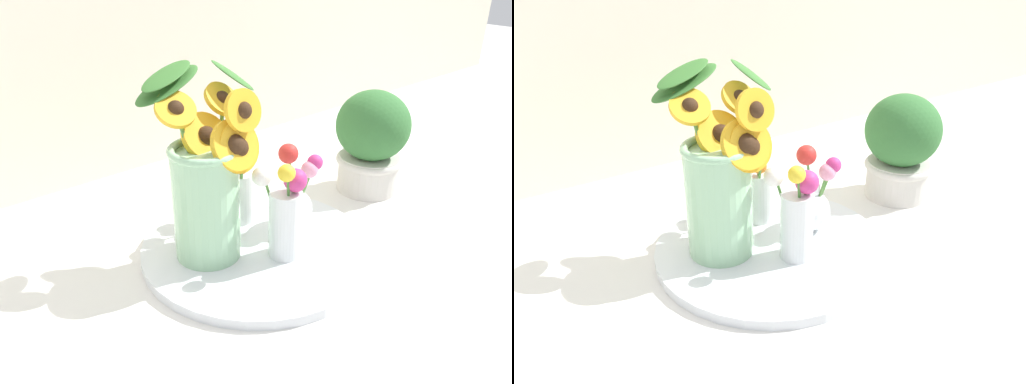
# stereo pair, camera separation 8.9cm
# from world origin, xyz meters

# --- Properties ---
(ground_plane) EXTENTS (6.00, 6.00, 0.00)m
(ground_plane) POSITION_xyz_m (0.00, 0.00, 0.00)
(ground_plane) COLOR silver
(serving_tray) EXTENTS (0.43, 0.43, 0.02)m
(serving_tray) POSITION_xyz_m (-0.00, 0.08, 0.01)
(serving_tray) COLOR silver
(serving_tray) RESTS_ON ground_plane
(mason_jar_sunflowers) EXTENTS (0.21, 0.19, 0.33)m
(mason_jar_sunflowers) POSITION_xyz_m (-0.08, 0.12, 0.15)
(mason_jar_sunflowers) COLOR #99CC9E
(mason_jar_sunflowers) RESTS_ON serving_tray
(vase_small_center) EXTENTS (0.08, 0.07, 0.19)m
(vase_small_center) POSITION_xyz_m (0.01, 0.02, 0.10)
(vase_small_center) COLOR white
(vase_small_center) RESTS_ON serving_tray
(vase_bulb_right) EXTENTS (0.09, 0.08, 0.17)m
(vase_bulb_right) POSITION_xyz_m (0.10, 0.08, 0.08)
(vase_bulb_right) COLOR white
(vase_bulb_right) RESTS_ON serving_tray
(vase_small_back) EXTENTS (0.09, 0.11, 0.18)m
(vase_small_back) POSITION_xyz_m (0.03, 0.17, 0.10)
(vase_small_back) COLOR white
(vase_small_back) RESTS_ON serving_tray
(potted_plant) EXTENTS (0.17, 0.17, 0.24)m
(potted_plant) POSITION_xyz_m (0.37, 0.11, 0.12)
(potted_plant) COLOR beige
(potted_plant) RESTS_ON ground_plane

